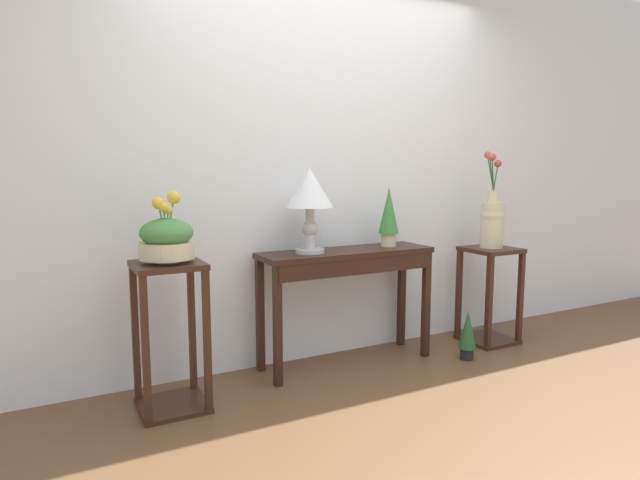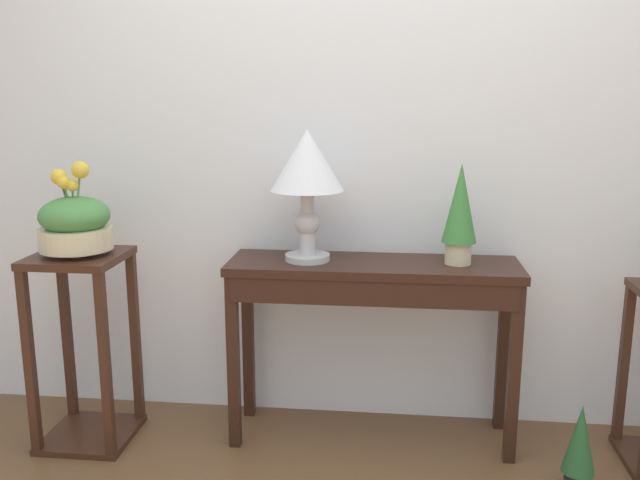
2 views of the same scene
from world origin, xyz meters
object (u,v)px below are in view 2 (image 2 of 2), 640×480
(potted_plant_on_console, at_px, (460,210))
(table_lamp, at_px, (307,169))
(planter_bowl_wide_left, at_px, (75,223))
(pedestal_stand_left, at_px, (85,349))
(potted_plant_floor, at_px, (580,446))
(console_table, at_px, (373,293))

(potted_plant_on_console, bearing_deg, table_lamp, -179.10)
(potted_plant_on_console, bearing_deg, planter_bowl_wide_left, -174.16)
(pedestal_stand_left, relative_size, planter_bowl_wide_left, 2.16)
(potted_plant_on_console, relative_size, potted_plant_floor, 1.17)
(console_table, distance_m, potted_plant_floor, 0.94)
(table_lamp, bearing_deg, potted_plant_on_console, 0.90)
(table_lamp, relative_size, pedestal_stand_left, 0.66)
(potted_plant_on_console, relative_size, pedestal_stand_left, 0.50)
(console_table, relative_size, planter_bowl_wide_left, 3.15)
(table_lamp, bearing_deg, potted_plant_floor, -17.47)
(pedestal_stand_left, bearing_deg, potted_plant_floor, -5.32)
(potted_plant_on_console, xyz_separation_m, planter_bowl_wide_left, (-1.51, -0.15, -0.05))
(potted_plant_floor, bearing_deg, table_lamp, 162.53)
(potted_plant_on_console, bearing_deg, potted_plant_floor, -37.88)
(pedestal_stand_left, xyz_separation_m, planter_bowl_wide_left, (0.00, -0.00, 0.53))
(table_lamp, xyz_separation_m, potted_plant_on_console, (0.60, 0.01, -0.15))
(console_table, distance_m, planter_bowl_wide_left, 1.21)
(potted_plant_floor, bearing_deg, planter_bowl_wide_left, 174.70)
(table_lamp, height_order, potted_plant_floor, table_lamp)
(potted_plant_on_console, distance_m, potted_plant_floor, 0.96)
(table_lamp, relative_size, planter_bowl_wide_left, 1.42)
(console_table, relative_size, potted_plant_floor, 3.42)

